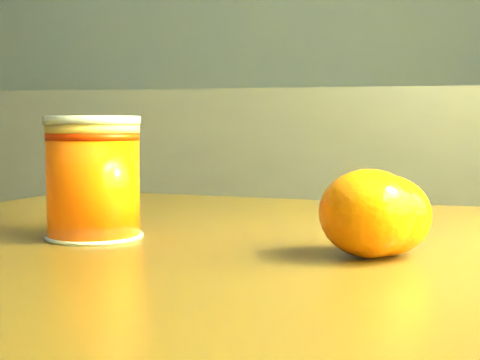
# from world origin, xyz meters

# --- Properties ---
(kitchen_counter) EXTENTS (3.15, 0.60, 0.90)m
(kitchen_counter) POSITION_xyz_m (0.00, 1.45, 0.45)
(kitchen_counter) COLOR #494A4E
(kitchen_counter) RESTS_ON ground
(juice_glass) EXTENTS (0.08, 0.08, 0.10)m
(juice_glass) POSITION_xyz_m (0.71, 0.26, 0.77)
(juice_glass) COLOR #EB5404
(juice_glass) RESTS_ON table
(orange_front) EXTENTS (0.10, 0.10, 0.07)m
(orange_front) POSITION_xyz_m (0.94, 0.22, 0.75)
(orange_front) COLOR orange
(orange_front) RESTS_ON table
(orange_back) EXTENTS (0.09, 0.09, 0.06)m
(orange_back) POSITION_xyz_m (0.95, 0.23, 0.75)
(orange_back) COLOR orange
(orange_back) RESTS_ON table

